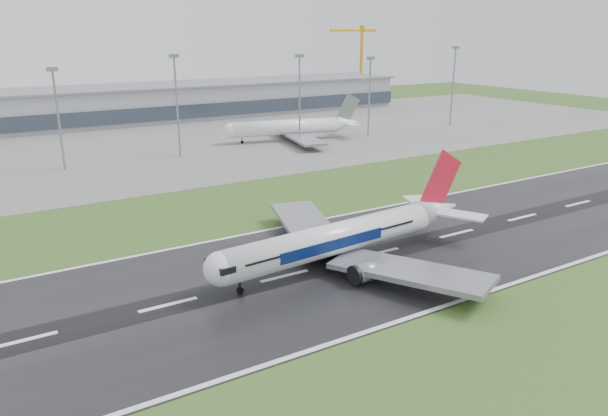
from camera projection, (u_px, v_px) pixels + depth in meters
ground at (457, 234)px, 114.16m from camera, size 520.00×520.00×0.00m
runway at (457, 234)px, 114.14m from camera, size 400.00×45.00×0.10m
apron at (216, 138)px, 216.10m from camera, size 400.00×130.00×0.08m
terminal at (165, 102)px, 262.81m from camera, size 240.00×36.00×15.00m
main_airliner at (350, 217)px, 98.17m from camera, size 60.27×57.82×16.56m
parked_airliner at (292, 119)px, 209.63m from camera, size 63.03×60.12×15.85m
tower_crane at (361, 63)px, 332.58m from camera, size 41.82×14.63×42.56m
floodmast_1 at (59, 122)px, 162.61m from camera, size 0.64×0.64×28.42m
floodmast_2 at (177, 109)px, 179.72m from camera, size 0.64×0.64×31.31m
floodmast_3 at (300, 101)px, 202.36m from camera, size 0.64×0.64×30.38m
floodmast_4 at (369, 98)px, 218.14m from camera, size 0.64×0.64×28.86m
floodmast_5 at (453, 88)px, 239.63m from camera, size 0.64×0.64×32.15m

